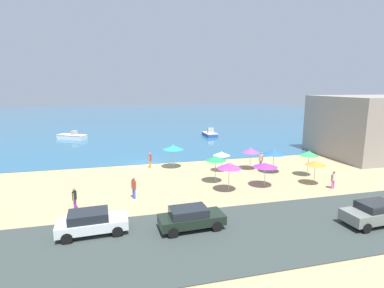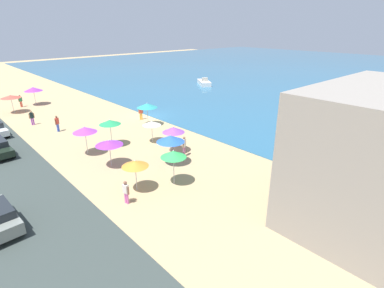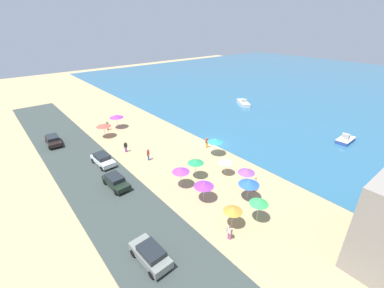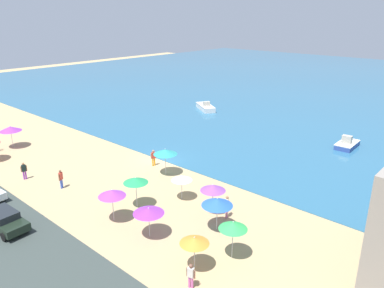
{
  "view_description": "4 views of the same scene",
  "coord_description": "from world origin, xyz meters",
  "px_view_note": "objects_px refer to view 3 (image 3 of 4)",
  "views": [
    {
      "loc": [
        -3.05,
        -33.59,
        8.84
      ],
      "look_at": [
        5.79,
        1.36,
        1.86
      ],
      "focal_mm": 28.0,
      "sensor_mm": 36.0,
      "label": 1
    },
    {
      "loc": [
        29.94,
        -20.28,
        10.55
      ],
      "look_at": [
        11.99,
        -3.92,
        0.9
      ],
      "focal_mm": 28.0,
      "sensor_mm": 36.0,
      "label": 2
    },
    {
      "loc": [
        26.07,
        -25.69,
        17.77
      ],
      "look_at": [
        0.46,
        -4.61,
        1.61
      ],
      "focal_mm": 24.0,
      "sensor_mm": 36.0,
      "label": 3
    },
    {
      "loc": [
        26.63,
        -25.2,
        14.74
      ],
      "look_at": [
        2.47,
        1.9,
        1.94
      ],
      "focal_mm": 35.0,
      "sensor_mm": 36.0,
      "label": 4
    }
  ],
  "objects_px": {
    "bather_3": "(126,146)",
    "beach_umbrella_0": "(226,161)",
    "skiff_offshore": "(346,140)",
    "parked_car_3": "(103,159)",
    "beach_umbrella_5": "(104,125)",
    "bather_4": "(148,154)",
    "bather_0": "(255,183)",
    "beach_umbrella_2": "(249,182)",
    "beach_umbrella_3": "(204,185)",
    "beach_umbrella_8": "(196,161)",
    "beach_umbrella_1": "(233,210)",
    "beach_umbrella_9": "(259,202)",
    "beach_umbrella_4": "(247,171)",
    "parked_car_1": "(150,254)",
    "beach_umbrella_10": "(215,140)",
    "beach_umbrella_6": "(181,170)",
    "skiff_nearshore": "(243,103)",
    "parked_car_0": "(116,181)",
    "parked_car_2": "(53,140)",
    "bather_1": "(230,232)",
    "beach_umbrella_7": "(116,116)",
    "bather_5": "(107,125)",
    "bather_2": "(207,142)"
  },
  "relations": [
    {
      "from": "bather_3",
      "to": "beach_umbrella_0",
      "type": "bearing_deg",
      "value": 26.73
    },
    {
      "from": "skiff_offshore",
      "to": "parked_car_3",
      "type": "bearing_deg",
      "value": -118.53
    },
    {
      "from": "beach_umbrella_5",
      "to": "bather_4",
      "type": "relative_size",
      "value": 1.36
    },
    {
      "from": "bather_0",
      "to": "beach_umbrella_2",
      "type": "bearing_deg",
      "value": -75.56
    },
    {
      "from": "bather_4",
      "to": "beach_umbrella_3",
      "type": "bearing_deg",
      "value": 0.29
    },
    {
      "from": "beach_umbrella_3",
      "to": "bather_4",
      "type": "relative_size",
      "value": 1.3
    },
    {
      "from": "beach_umbrella_8",
      "to": "beach_umbrella_5",
      "type": "bearing_deg",
      "value": -168.71
    },
    {
      "from": "beach_umbrella_1",
      "to": "beach_umbrella_9",
      "type": "bearing_deg",
      "value": 67.27
    },
    {
      "from": "beach_umbrella_4",
      "to": "parked_car_1",
      "type": "xyz_separation_m",
      "value": [
        2.02,
        -14.09,
        -1.27
      ]
    },
    {
      "from": "beach_umbrella_10",
      "to": "parked_car_3",
      "type": "xyz_separation_m",
      "value": [
        -7.58,
        -13.62,
        -1.49
      ]
    },
    {
      "from": "beach_umbrella_3",
      "to": "beach_umbrella_8",
      "type": "height_order",
      "value": "beach_umbrella_8"
    },
    {
      "from": "beach_umbrella_6",
      "to": "skiff_nearshore",
      "type": "bearing_deg",
      "value": 118.36
    },
    {
      "from": "parked_car_0",
      "to": "beach_umbrella_9",
      "type": "bearing_deg",
      "value": 30.12
    },
    {
      "from": "beach_umbrella_3",
      "to": "parked_car_0",
      "type": "xyz_separation_m",
      "value": [
        -8.35,
        -6.28,
        -1.2
      ]
    },
    {
      "from": "beach_umbrella_1",
      "to": "beach_umbrella_9",
      "type": "xyz_separation_m",
      "value": [
        1.02,
        2.45,
        0.3
      ]
    },
    {
      "from": "bather_0",
      "to": "parked_car_2",
      "type": "xyz_separation_m",
      "value": [
        -27.7,
        -14.61,
        -0.23
      ]
    },
    {
      "from": "bather_1",
      "to": "parked_car_3",
      "type": "distance_m",
      "value": 20.19
    },
    {
      "from": "beach_umbrella_6",
      "to": "beach_umbrella_3",
      "type": "bearing_deg",
      "value": 5.96
    },
    {
      "from": "beach_umbrella_3",
      "to": "parked_car_0",
      "type": "bearing_deg",
      "value": -143.06
    },
    {
      "from": "beach_umbrella_8",
      "to": "parked_car_0",
      "type": "xyz_separation_m",
      "value": [
        -4.46,
        -8.45,
        -1.52
      ]
    },
    {
      "from": "bather_1",
      "to": "parked_car_1",
      "type": "relative_size",
      "value": 0.39
    },
    {
      "from": "beach_umbrella_7",
      "to": "bather_0",
      "type": "relative_size",
      "value": 1.42
    },
    {
      "from": "beach_umbrella_0",
      "to": "beach_umbrella_4",
      "type": "distance_m",
      "value": 3.28
    },
    {
      "from": "beach_umbrella_1",
      "to": "parked_car_2",
      "type": "distance_m",
      "value": 31.07
    },
    {
      "from": "beach_umbrella_0",
      "to": "beach_umbrella_10",
      "type": "bearing_deg",
      "value": 149.96
    },
    {
      "from": "beach_umbrella_0",
      "to": "bather_5",
      "type": "bearing_deg",
      "value": -166.56
    },
    {
      "from": "bather_4",
      "to": "bather_5",
      "type": "relative_size",
      "value": 1.04
    },
    {
      "from": "beach_umbrella_9",
      "to": "skiff_nearshore",
      "type": "xyz_separation_m",
      "value": [
        -25.69,
        28.23,
        -1.85
      ]
    },
    {
      "from": "beach_umbrella_6",
      "to": "parked_car_1",
      "type": "height_order",
      "value": "beach_umbrella_6"
    },
    {
      "from": "beach_umbrella_1",
      "to": "beach_umbrella_7",
      "type": "height_order",
      "value": "beach_umbrella_7"
    },
    {
      "from": "beach_umbrella_9",
      "to": "beach_umbrella_8",
      "type": "bearing_deg",
      "value": 178.21
    },
    {
      "from": "beach_umbrella_2",
      "to": "beach_umbrella_9",
      "type": "bearing_deg",
      "value": -34.99
    },
    {
      "from": "beach_umbrella_6",
      "to": "parked_car_2",
      "type": "bearing_deg",
      "value": -158.29
    },
    {
      "from": "beach_umbrella_1",
      "to": "skiff_offshore",
      "type": "relative_size",
      "value": 0.56
    },
    {
      "from": "beach_umbrella_0",
      "to": "bather_2",
      "type": "relative_size",
      "value": 1.29
    },
    {
      "from": "beach_umbrella_10",
      "to": "skiff_offshore",
      "type": "xyz_separation_m",
      "value": [
        10.24,
        19.15,
        -1.86
      ]
    },
    {
      "from": "bather_0",
      "to": "parked_car_3",
      "type": "height_order",
      "value": "bather_0"
    },
    {
      "from": "beach_umbrella_8",
      "to": "beach_umbrella_10",
      "type": "xyz_separation_m",
      "value": [
        -2.84,
        6.03,
        -0.02
      ]
    },
    {
      "from": "bather_0",
      "to": "beach_umbrella_4",
      "type": "bearing_deg",
      "value": -176.03
    },
    {
      "from": "bather_2",
      "to": "beach_umbrella_8",
      "type": "bearing_deg",
      "value": -51.75
    },
    {
      "from": "beach_umbrella_1",
      "to": "parked_car_0",
      "type": "distance_m",
      "value": 14.26
    },
    {
      "from": "beach_umbrella_8",
      "to": "beach_umbrella_10",
      "type": "height_order",
      "value": "beach_umbrella_10"
    },
    {
      "from": "skiff_offshore",
      "to": "beach_umbrella_4",
      "type": "bearing_deg",
      "value": -96.1
    },
    {
      "from": "beach_umbrella_4",
      "to": "skiff_nearshore",
      "type": "height_order",
      "value": "beach_umbrella_4"
    },
    {
      "from": "beach_umbrella_1",
      "to": "beach_umbrella_6",
      "type": "bearing_deg",
      "value": 178.54
    },
    {
      "from": "bather_4",
      "to": "bather_2",
      "type": "bearing_deg",
      "value": 75.67
    },
    {
      "from": "beach_umbrella_6",
      "to": "beach_umbrella_2",
      "type": "bearing_deg",
      "value": 32.63
    },
    {
      "from": "beach_umbrella_2",
      "to": "bather_3",
      "type": "distance_m",
      "value": 19.42
    },
    {
      "from": "bather_3",
      "to": "skiff_nearshore",
      "type": "height_order",
      "value": "bather_3"
    },
    {
      "from": "bather_1",
      "to": "skiff_nearshore",
      "type": "distance_m",
      "value": 40.99
    }
  ]
}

